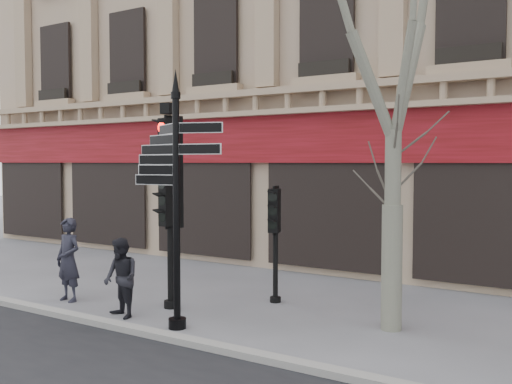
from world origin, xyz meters
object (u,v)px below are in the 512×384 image
at_px(traffic_signal_secondary, 275,223).
at_px(pedestrian_a, 68,260).
at_px(fingerpost, 176,155).
at_px(traffic_signal_main, 170,179).
at_px(pedestrian_b, 121,278).

distance_m(traffic_signal_secondary, pedestrian_a, 4.48).
bearing_deg(fingerpost, traffic_signal_main, 140.17).
bearing_deg(pedestrian_a, traffic_signal_main, 20.52).
height_order(traffic_signal_secondary, pedestrian_a, traffic_signal_secondary).
xyz_separation_m(traffic_signal_main, pedestrian_a, (-2.23, -0.72, -1.73)).
xyz_separation_m(fingerpost, pedestrian_b, (-1.36, -0.03, -2.32)).
relative_size(fingerpost, pedestrian_b, 3.01).
relative_size(traffic_signal_secondary, pedestrian_a, 1.35).
relative_size(fingerpost, traffic_signal_main, 1.11).
bearing_deg(pedestrian_a, traffic_signal_secondary, 33.36).
bearing_deg(traffic_signal_secondary, pedestrian_a, -165.10).
xyz_separation_m(fingerpost, traffic_signal_main, (-1.04, 1.03, -0.47)).
bearing_deg(pedestrian_b, pedestrian_a, -172.36).
bearing_deg(pedestrian_a, fingerpost, -2.91).
distance_m(traffic_signal_secondary, pedestrian_b, 3.34).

